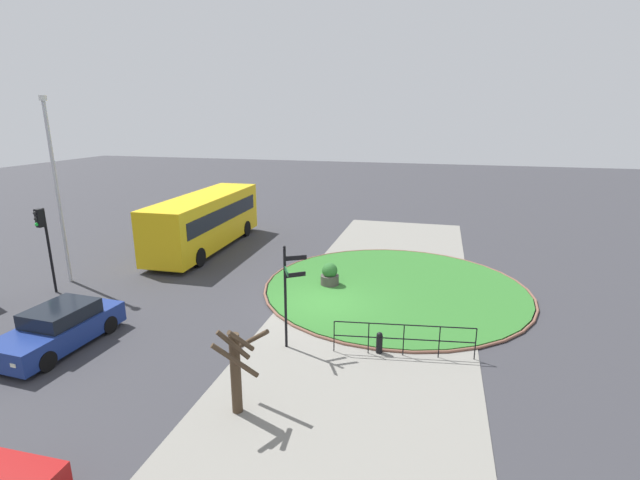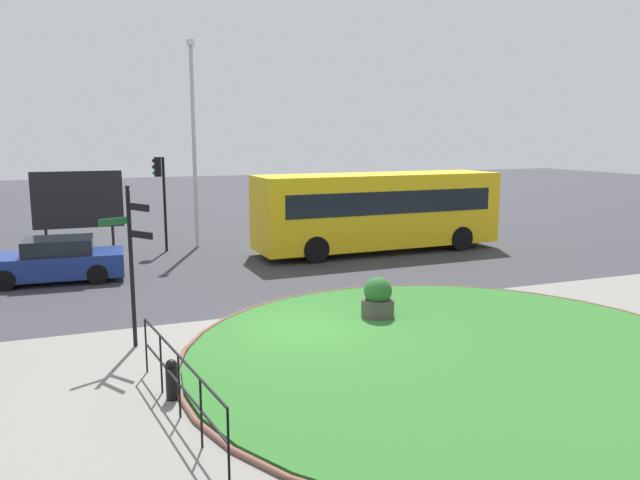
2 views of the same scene
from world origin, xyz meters
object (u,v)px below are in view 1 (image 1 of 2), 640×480
at_px(bus_yellow, 205,220).
at_px(planter_near_signpost, 330,276).
at_px(traffic_light_far, 43,232).
at_px(signpost_directional, 287,290).
at_px(bollard_foreground, 379,342).
at_px(street_tree_bare, 237,366).
at_px(lamppost_tall, 56,187).
at_px(car_far_lane, 60,328).

distance_m(bus_yellow, planter_near_signpost, 9.60).
bearing_deg(traffic_light_far, signpost_directional, 91.57).
bearing_deg(bollard_foreground, planter_near_signpost, 28.58).
xyz_separation_m(bus_yellow, street_tree_bare, (-13.86, -8.38, -0.31)).
relative_size(bollard_foreground, lamppost_tall, 0.09).
distance_m(car_far_lane, traffic_light_far, 6.07).
bearing_deg(bollard_foreground, traffic_light_far, 83.75).
relative_size(signpost_directional, bus_yellow, 0.36).
relative_size(bollard_foreground, car_far_lane, 0.17).
relative_size(signpost_directional, bollard_foreground, 4.74).
height_order(car_far_lane, lamppost_tall, lamppost_tall).
relative_size(bollard_foreground, bus_yellow, 0.07).
distance_m(lamppost_tall, planter_near_signpost, 13.00).
height_order(signpost_directional, car_far_lane, signpost_directional).
xyz_separation_m(bollard_foreground, street_tree_bare, (-4.07, 3.17, 1.00)).
height_order(traffic_light_far, lamppost_tall, lamppost_tall).
bearing_deg(signpost_directional, car_far_lane, 104.10).
distance_m(bus_yellow, traffic_light_far, 8.84).
bearing_deg(car_far_lane, bollard_foreground, 104.90).
distance_m(car_far_lane, lamppost_tall, 8.02).
xyz_separation_m(signpost_directional, bus_yellow, (10.17, 8.52, -0.40)).
bearing_deg(street_tree_bare, planter_near_signpost, -0.89).
relative_size(car_far_lane, traffic_light_far, 1.14).
distance_m(signpost_directional, traffic_light_far, 11.88).
distance_m(bollard_foreground, street_tree_bare, 5.26).
bearing_deg(planter_near_signpost, signpost_directional, 179.85).
xyz_separation_m(bus_yellow, car_far_lane, (-12.06, -0.98, -1.03)).
height_order(bus_yellow, planter_near_signpost, bus_yellow).
bearing_deg(car_far_lane, signpost_directional, 106.87).
relative_size(signpost_directional, car_far_lane, 0.82).
bearing_deg(signpost_directional, planter_near_signpost, -0.15).
bearing_deg(planter_near_signpost, street_tree_bare, 179.11).
xyz_separation_m(signpost_directional, planter_near_signpost, (5.93, -0.02, -1.58)).
bearing_deg(car_far_lane, street_tree_bare, 79.10).
relative_size(bus_yellow, planter_near_signpost, 9.03).
relative_size(signpost_directional, street_tree_bare, 1.38).
xyz_separation_m(bollard_foreground, bus_yellow, (9.79, 11.55, 1.31)).
bearing_deg(planter_near_signpost, car_far_lane, 136.01).
distance_m(car_far_lane, planter_near_signpost, 10.87).
xyz_separation_m(signpost_directional, bollard_foreground, (0.38, -3.04, -1.71)).
distance_m(car_far_lane, street_tree_bare, 7.65).
distance_m(signpost_directional, lamppost_tall, 12.82).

